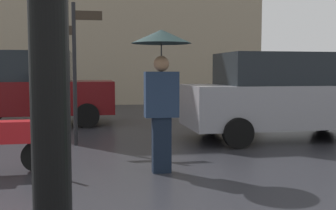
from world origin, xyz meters
The scene contains 4 objects.
pedestrian_with_umbrella centered at (1.18, 3.87, 1.55)m, with size 0.88×0.88×2.10m.
parked_car_left centered at (4.37, 6.34, 0.96)m, with size 4.47×1.96×1.89m.
parked_car_right centered at (-1.33, 9.89, 1.02)m, with size 4.21×2.04×2.03m.
street_signpost centered at (-0.12, 6.41, 1.74)m, with size 1.08×0.08×2.85m.
Camera 1 is at (0.11, -2.12, 1.52)m, focal length 44.42 mm.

